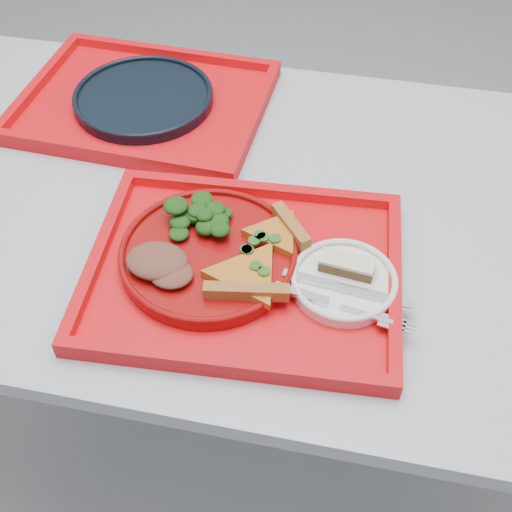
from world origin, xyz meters
name	(u,v)px	position (x,y,z in m)	size (l,w,h in m)	color
ground	(251,418)	(0.00, 0.00, 0.00)	(10.00, 10.00, 0.00)	#97999F
table	(249,231)	(0.00, 0.00, 0.68)	(1.60, 0.80, 0.75)	#9EA6B1
tray_main	(244,273)	(0.03, -0.16, 0.76)	(0.45, 0.35, 0.01)	red
tray_far	(145,105)	(-0.25, 0.21, 0.76)	(0.45, 0.35, 0.01)	red
dinner_plate	(209,256)	(-0.03, -0.15, 0.77)	(0.26, 0.26, 0.02)	maroon
side_plate	(344,283)	(0.17, -0.16, 0.77)	(0.15, 0.15, 0.01)	white
navy_plate	(144,99)	(-0.25, 0.21, 0.77)	(0.26, 0.26, 0.02)	black
pizza_slice_a	(248,273)	(0.04, -0.19, 0.79)	(0.13, 0.12, 0.02)	gold
pizza_slice_b	(276,231)	(0.06, -0.10, 0.79)	(0.10, 0.09, 0.02)	gold
salad_heap	(198,214)	(-0.06, -0.10, 0.80)	(0.09, 0.08, 0.04)	black
meat_portion	(157,261)	(-0.09, -0.19, 0.79)	(0.09, 0.07, 0.03)	brown
dessert_bar	(347,265)	(0.17, -0.14, 0.79)	(0.08, 0.04, 0.02)	#4B3119
knife	(347,288)	(0.18, -0.18, 0.78)	(0.18, 0.02, 0.01)	silver
fork	(339,306)	(0.17, -0.21, 0.78)	(0.18, 0.02, 0.01)	silver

